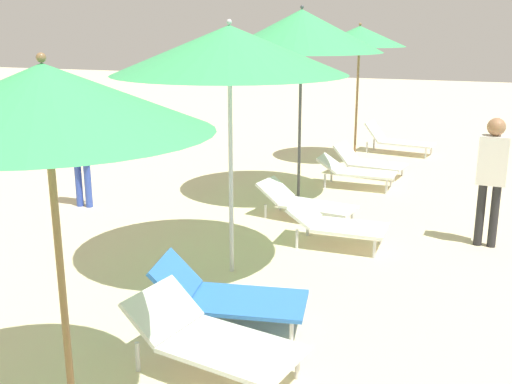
# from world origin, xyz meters

# --- Properties ---
(umbrella_fourth) EXTENTS (2.06, 2.06, 2.65)m
(umbrella_fourth) POSITION_xyz_m (0.45, 9.49, 2.38)
(umbrella_fourth) COLOR olive
(umbrella_fourth) RESTS_ON ground
(lounger_fourth_shoreside) EXTENTS (1.54, 0.93, 0.62)m
(lounger_fourth_shoreside) POSITION_xyz_m (1.00, 10.58, 0.33)
(lounger_fourth_shoreside) COLOR white
(lounger_fourth_shoreside) RESTS_ON ground
(umbrella_fifth) EXTENTS (2.58, 2.58, 2.87)m
(umbrella_fifth) POSITION_xyz_m (0.30, 12.66, 2.55)
(umbrella_fifth) COLOR silver
(umbrella_fifth) RESTS_ON ground
(lounger_fifth_shoreside) EXTENTS (1.27, 0.64, 0.53)m
(lounger_fifth_shoreside) POSITION_xyz_m (1.24, 13.92, 0.30)
(lounger_fifth_shoreside) COLOR white
(lounger_fifth_shoreside) RESTS_ON ground
(lounger_fifth_inland) EXTENTS (1.56, 0.94, 0.60)m
(lounger_fifth_inland) POSITION_xyz_m (0.75, 11.47, 0.28)
(lounger_fifth_inland) COLOR blue
(lounger_fifth_inland) RESTS_ON ground
(umbrella_sixth) EXTENTS (2.57, 2.57, 3.10)m
(umbrella_sixth) POSITION_xyz_m (0.12, 15.93, 2.72)
(umbrella_sixth) COLOR #4C4C51
(umbrella_sixth) RESTS_ON ground
(lounger_sixth_shoreside) EXTENTS (1.37, 0.57, 0.54)m
(lounger_sixth_shoreside) POSITION_xyz_m (0.85, 16.98, 0.30)
(lounger_sixth_shoreside) COLOR white
(lounger_sixth_shoreside) RESTS_ON ground
(lounger_sixth_inland) EXTENTS (1.53, 0.79, 0.53)m
(lounger_sixth_inland) POSITION_xyz_m (0.55, 14.87, 0.27)
(lounger_sixth_inland) COLOR white
(lounger_sixth_inland) RESTS_ON ground
(umbrella_farthest) EXTENTS (1.86, 1.86, 2.85)m
(umbrella_farthest) POSITION_xyz_m (0.40, 19.05, 2.58)
(umbrella_farthest) COLOR olive
(umbrella_farthest) RESTS_ON ground
(lounger_farthest_shoreside) EXTENTS (1.58, 0.80, 0.68)m
(lounger_farthest_shoreside) POSITION_xyz_m (1.11, 20.26, 0.31)
(lounger_farthest_shoreside) COLOR white
(lounger_farthest_shoreside) RESTS_ON ground
(lounger_farthest_inland) EXTENTS (1.39, 0.82, 0.58)m
(lounger_farthest_inland) POSITION_xyz_m (0.89, 17.96, 0.27)
(lounger_farthest_inland) COLOR white
(lounger_farthest_inland) RESTS_ON ground
(person_walking_near) EXTENTS (0.37, 0.23, 1.56)m
(person_walking_near) POSITION_xyz_m (-2.94, 14.26, 0.94)
(person_walking_near) COLOR #334CB2
(person_walking_near) RESTS_ON ground
(person_walking_mid) EXTENTS (0.37, 0.23, 1.69)m
(person_walking_mid) POSITION_xyz_m (3.07, 14.63, 1.03)
(person_walking_mid) COLOR #262628
(person_walking_mid) RESTS_ON ground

